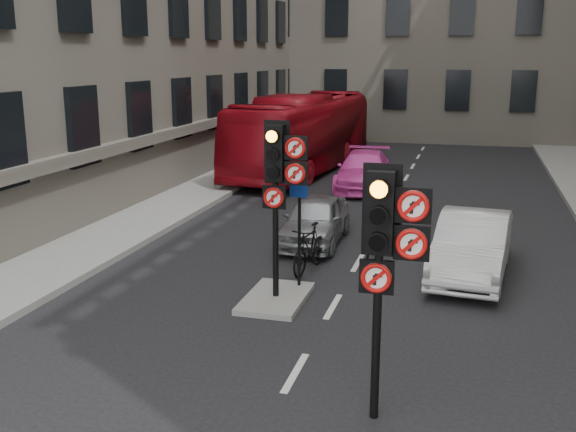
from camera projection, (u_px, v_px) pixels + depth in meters
The scene contains 11 objects.
pavement_left at pixel (160, 207), 21.94m from camera, with size 3.00×50.00×0.16m, color gray.
centre_island at pixel (276, 298), 13.84m from camera, with size 1.20×2.00×0.12m, color gray.
signal_near at pixel (386, 240), 8.80m from camera, with size 0.91×0.40×3.58m.
signal_far at pixel (279, 172), 13.19m from camera, with size 0.91×0.40×3.58m.
car_silver at pixel (315, 220), 17.99m from camera, with size 1.50×3.73×1.27m, color #93969A.
car_white at pixel (472, 245), 15.28m from camera, with size 1.52×4.35×1.43m, color silver.
car_pink at pixel (364, 170), 25.26m from camera, with size 1.92×4.72×1.37m, color #F147B7.
bus_red at pixel (303, 133), 28.86m from camera, with size 2.76×11.80×3.29m, color maroon.
motorcycle at pixel (310, 248), 15.62m from camera, with size 0.52×1.86×1.12m, color black.
motorcyclist at pixel (373, 232), 16.13m from camera, with size 0.58×0.38×1.59m, color black.
info_sign at pixel (299, 220), 14.09m from camera, with size 0.39×0.12×2.25m.
Camera 1 is at (2.48, -7.53, 4.96)m, focal length 42.00 mm.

